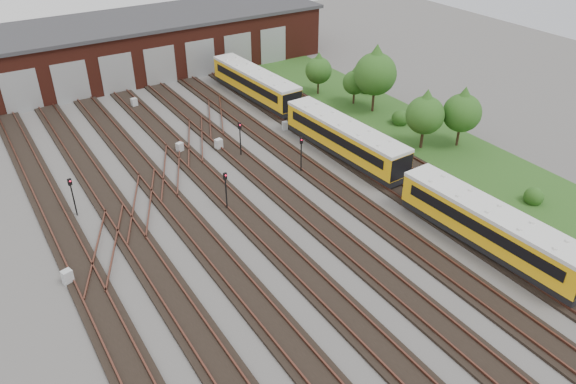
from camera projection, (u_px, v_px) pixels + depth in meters
ground at (302, 239)px, 39.27m from camera, size 120.00×120.00×0.00m
track_network at (295, 234)px, 39.56m from camera, size 30.40×70.00×0.33m
maintenance_shed at (117, 48)px, 66.52m from camera, size 51.00×12.50×6.35m
grass_verge at (407, 127)px, 55.13m from camera, size 8.00×55.00×0.05m
metro_train at (345, 138)px, 48.95m from camera, size 3.22×45.93×2.85m
signal_mast_0 at (72, 192)px, 40.76m from camera, size 0.30×0.28×3.12m
signal_mast_1 at (226, 187)px, 41.31m from camera, size 0.28×0.26×3.22m
signal_mast_2 at (240, 135)px, 48.78m from camera, size 0.30×0.28×3.24m
signal_mast_3 at (301, 150)px, 46.30m from camera, size 0.30×0.29×3.24m
relay_cabinet_0 at (68, 277)px, 34.91m from camera, size 0.72×0.65×1.02m
relay_cabinet_1 at (180, 148)px, 50.27m from camera, size 0.69×0.63×0.95m
relay_cabinet_2 at (219, 144)px, 50.73m from camera, size 0.71×0.63×1.03m
relay_cabinet_3 at (134, 103)px, 59.21m from camera, size 0.64×0.55×0.99m
relay_cabinet_4 at (285, 126)px, 54.41m from camera, size 0.62×0.57×0.86m
tree_0 at (319, 67)px, 61.09m from camera, size 2.89×2.89×4.79m
tree_1 at (355, 80)px, 58.86m from camera, size 2.54×2.54×4.21m
tree_2 at (376, 69)px, 56.14m from camera, size 4.29×4.29×7.11m
tree_3 at (426, 111)px, 49.41m from camera, size 3.42×3.42×5.67m
tree_4 at (463, 108)px, 49.79m from camera, size 3.45×3.45×5.72m
bush_0 at (534, 194)px, 42.92m from camera, size 1.50×1.50×1.50m
bush_1 at (400, 116)px, 55.35m from camera, size 1.69×1.69×1.69m
bush_2 at (367, 87)px, 62.63m from camera, size 1.46×1.46×1.46m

